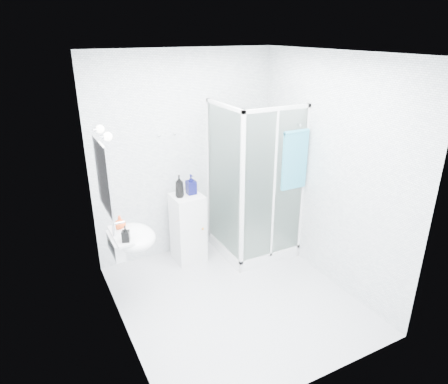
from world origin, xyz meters
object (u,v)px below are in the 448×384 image
wall_basin (130,238)px  shampoo_bottle_a (179,186)px  storage_cabinet (188,228)px  soap_dispenser_black (126,234)px  shampoo_bottle_b (191,184)px  shower_enclosure (251,223)px  hand_towel (295,158)px  soap_dispenser_orange (120,223)px

wall_basin → shampoo_bottle_a: shampoo_bottle_a is taller
storage_cabinet → soap_dispenser_black: soap_dispenser_black is taller
storage_cabinet → shampoo_bottle_b: (0.07, 0.03, 0.57)m
wall_basin → shower_enclosure: bearing=10.8°
wall_basin → hand_towel: size_ratio=0.78×
shampoo_bottle_b → shampoo_bottle_a: bearing=-169.2°
shampoo_bottle_b → soap_dispenser_orange: shampoo_bottle_b is taller
shampoo_bottle_a → shampoo_bottle_b: 0.17m
soap_dispenser_black → wall_basin: bearing=64.2°
soap_dispenser_orange → shampoo_bottle_b: bearing=25.6°
wall_basin → shampoo_bottle_b: (0.94, 0.60, 0.22)m
shampoo_bottle_a → soap_dispenser_black: bearing=-139.5°
soap_dispenser_orange → soap_dispenser_black: (-0.01, -0.28, 0.01)m
storage_cabinet → hand_towel: hand_towel is taller
shower_enclosure → soap_dispenser_orange: 1.80m
hand_towel → shampoo_bottle_a: (-1.20, 0.65, -0.36)m
shower_enclosure → soap_dispenser_black: (-1.73, -0.48, 0.50)m
hand_towel → soap_dispenser_black: hand_towel is taller
shower_enclosure → storage_cabinet: size_ratio=2.24×
wall_basin → soap_dispenser_orange: size_ratio=3.63×
shower_enclosure → shampoo_bottle_b: (-0.71, 0.28, 0.57)m
shower_enclosure → storage_cabinet: 0.83m
soap_dispenser_orange → soap_dispenser_black: 0.28m
hand_towel → storage_cabinet: bearing=149.6°
wall_basin → shampoo_bottle_b: shampoo_bottle_b is taller
shampoo_bottle_b → shower_enclosure: bearing=-21.4°
hand_towel → soap_dispenser_orange: (-2.04, 0.20, -0.45)m
shower_enclosure → storage_cabinet: bearing=162.3°
wall_basin → soap_dispenser_orange: soap_dispenser_orange is taller
wall_basin → hand_towel: (1.98, -0.09, 0.59)m
storage_cabinet → shampoo_bottle_b: shampoo_bottle_b is taller
hand_towel → shower_enclosure: bearing=128.9°
soap_dispenser_black → hand_towel: bearing=2.2°
storage_cabinet → soap_dispenser_black: 1.30m
shampoo_bottle_a → soap_dispenser_orange: shampoo_bottle_a is taller
hand_towel → shampoo_bottle_b: bearing=146.7°
shower_enclosure → hand_towel: shower_enclosure is taller
storage_cabinet → soap_dispenser_black: (-0.95, -0.73, 0.50)m
shampoo_bottle_b → soap_dispenser_black: (-1.02, -0.76, -0.07)m
shower_enclosure → storage_cabinet: (-0.79, 0.25, -0.00)m
hand_towel → shampoo_bottle_b: 1.30m
hand_towel → soap_dispenser_orange: bearing=174.4°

